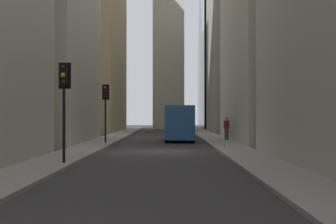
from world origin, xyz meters
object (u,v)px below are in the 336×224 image
object	(u,v)px
traffic_light_midblock	(105,100)
pedestrian	(227,127)
discarded_bottle	(224,146)
traffic_light_foreground	(64,89)
delivery_truck	(179,123)
sedan_red	(177,129)

from	to	relation	value
traffic_light_midblock	pedestrian	bearing A→B (deg)	-70.08
pedestrian	discarded_bottle	world-z (taller)	pedestrian
discarded_bottle	traffic_light_foreground	bearing A→B (deg)	137.78
pedestrian	discarded_bottle	distance (m)	8.57
delivery_truck	pedestrian	xyz separation A→B (m)	(-0.73, -3.76, -0.33)
traffic_light_midblock	discarded_bottle	bearing A→B (deg)	-122.93
traffic_light_foreground	discarded_bottle	size ratio (longest dim) A/B	15.49
sedan_red	traffic_light_midblock	bearing A→B (deg)	160.11
traffic_light_foreground	pedestrian	xyz separation A→B (m)	(16.97, -8.95, -2.08)
traffic_light_midblock	discarded_bottle	xyz separation A→B (m)	(-5.13, -7.92, -2.96)
traffic_light_foreground	pedestrian	distance (m)	19.30
traffic_light_foreground	discarded_bottle	xyz separation A→B (m)	(8.53, -7.74, -2.97)
pedestrian	traffic_light_midblock	bearing A→B (deg)	109.92
discarded_bottle	sedan_red	bearing A→B (deg)	7.27
sedan_red	traffic_light_midblock	distance (m)	15.99
traffic_light_foreground	delivery_truck	bearing A→B (deg)	-16.35
traffic_light_foreground	pedestrian	size ratio (longest dim) A/B	2.31
delivery_truck	traffic_light_foreground	world-z (taller)	traffic_light_foreground
sedan_red	discarded_bottle	xyz separation A→B (m)	(-19.97, -2.55, -0.42)
delivery_truck	discarded_bottle	bearing A→B (deg)	-164.47
delivery_truck	sedan_red	distance (m)	10.83
pedestrian	discarded_bottle	xyz separation A→B (m)	(-8.44, 1.21, -0.88)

